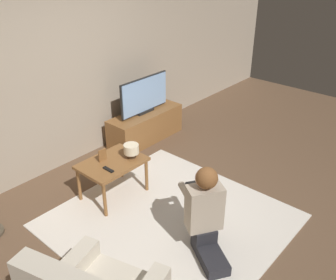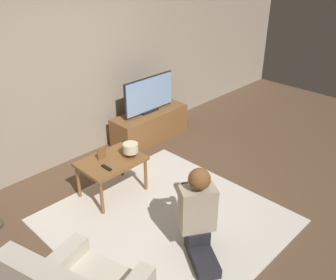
{
  "view_description": "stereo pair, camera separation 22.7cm",
  "coord_description": "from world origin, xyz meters",
  "px_view_note": "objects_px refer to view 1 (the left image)",
  "views": [
    {
      "loc": [
        -2.45,
        -2.11,
        2.73
      ],
      "look_at": [
        0.57,
        0.53,
        0.6
      ],
      "focal_mm": 40.0,
      "sensor_mm": 36.0,
      "label": 1
    },
    {
      "loc": [
        -2.3,
        -2.28,
        2.73
      ],
      "look_at": [
        0.57,
        0.53,
        0.6
      ],
      "focal_mm": 40.0,
      "sensor_mm": 36.0,
      "label": 2
    }
  ],
  "objects_px": {
    "tv": "(144,95)",
    "person_kneeling": "(205,211)",
    "coffee_table": "(112,166)",
    "table_lamp": "(131,150)"
  },
  "relations": [
    {
      "from": "person_kneeling",
      "to": "table_lamp",
      "type": "relative_size",
      "value": 5.17
    },
    {
      "from": "tv",
      "to": "person_kneeling",
      "type": "relative_size",
      "value": 1.0
    },
    {
      "from": "tv",
      "to": "coffee_table",
      "type": "xyz_separation_m",
      "value": [
        -1.31,
        -0.75,
        -0.31
      ]
    },
    {
      "from": "coffee_table",
      "to": "table_lamp",
      "type": "distance_m",
      "value": 0.29
    },
    {
      "from": "tv",
      "to": "table_lamp",
      "type": "relative_size",
      "value": 5.15
    },
    {
      "from": "coffee_table",
      "to": "person_kneeling",
      "type": "height_order",
      "value": "person_kneeling"
    },
    {
      "from": "person_kneeling",
      "to": "table_lamp",
      "type": "height_order",
      "value": "person_kneeling"
    },
    {
      "from": "person_kneeling",
      "to": "tv",
      "type": "bearing_deg",
      "value": -89.96
    },
    {
      "from": "tv",
      "to": "table_lamp",
      "type": "bearing_deg",
      "value": -142.23
    },
    {
      "from": "coffee_table",
      "to": "person_kneeling",
      "type": "xyz_separation_m",
      "value": [
        -0.01,
        -1.34,
        0.06
      ]
    }
  ]
}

